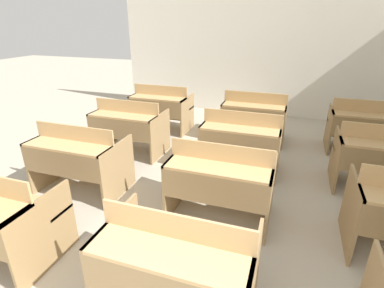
% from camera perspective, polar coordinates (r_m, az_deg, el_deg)
% --- Properties ---
extents(wall_back, '(6.85, 0.06, 3.08)m').
position_cam_1_polar(wall_back, '(7.14, 14.21, 17.53)').
color(wall_back, white).
rests_on(wall_back, ground_plane).
extents(bench_front_center, '(1.11, 0.74, 0.91)m').
position_cam_1_polar(bench_front_center, '(2.34, -2.91, -21.70)').
color(bench_front_center, '#9A7C52').
rests_on(bench_front_center, ground_plane).
extents(bench_second_left, '(1.11, 0.74, 0.91)m').
position_cam_1_polar(bench_second_left, '(4.09, -20.79, -2.39)').
color(bench_second_left, '#9A7C52').
rests_on(bench_second_left, ground_plane).
extents(bench_second_center, '(1.11, 0.74, 0.91)m').
position_cam_1_polar(bench_second_center, '(3.32, 5.45, -6.87)').
color(bench_second_center, '#997A50').
rests_on(bench_second_center, ground_plane).
extents(bench_third_left, '(1.11, 0.74, 0.91)m').
position_cam_1_polar(bench_third_left, '(5.05, -11.93, 3.38)').
color(bench_third_left, '#9A7B51').
rests_on(bench_third_left, ground_plane).
extents(bench_third_center, '(1.11, 0.74, 0.91)m').
position_cam_1_polar(bench_third_center, '(4.42, 9.29, 0.74)').
color(bench_third_center, '#987A4F').
rests_on(bench_third_center, ground_plane).
extents(bench_third_right, '(1.11, 0.74, 0.91)m').
position_cam_1_polar(bench_third_right, '(4.53, 32.66, -2.17)').
color(bench_third_right, '#94754B').
rests_on(bench_third_right, ground_plane).
extents(bench_back_left, '(1.11, 0.74, 0.91)m').
position_cam_1_polar(bench_back_left, '(6.07, -5.89, 7.05)').
color(bench_back_left, '#97794F').
rests_on(bench_back_left, ground_plane).
extents(bench_back_center, '(1.11, 0.74, 0.91)m').
position_cam_1_polar(bench_back_center, '(5.59, 11.72, 5.31)').
color(bench_back_center, olive).
rests_on(bench_back_center, ground_plane).
extents(bench_back_right, '(1.11, 0.74, 0.91)m').
position_cam_1_polar(bench_back_right, '(5.71, 30.19, 2.99)').
color(bench_back_right, olive).
rests_on(bench_back_right, ground_plane).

